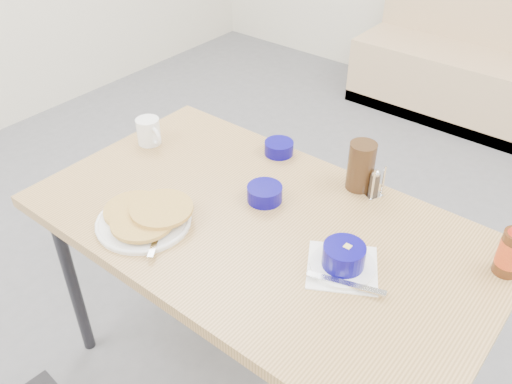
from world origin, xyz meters
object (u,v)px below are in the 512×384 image
Objects in this scene: grits_setting at (343,259)px; creamer_bowl at (279,148)px; booth_bench at (506,73)px; butter_bowl at (265,193)px; condiment_caddy at (370,181)px; syrup_bottle at (512,250)px; dining_table at (261,237)px; pancake_plate at (145,217)px; amber_tumbler at (361,166)px; coffee_mug at (149,131)px.

grits_setting is 2.67× the size of creamer_bowl.
booth_bench is 2.48m from butter_bowl.
condiment_caddy is 0.48m from syrup_bottle.
booth_bench is at bearing 90.00° from dining_table.
dining_table is 12.45× the size of condiment_caddy.
creamer_bowl is at bearing 173.48° from syrup_bottle.
amber_tumbler is at bearing 54.13° from pancake_plate.
amber_tumbler is at bearing -153.92° from condiment_caddy.
condiment_caddy is at bearing 17.11° from coffee_mug.
dining_table is at bearing -90.00° from booth_bench.
butter_bowl is 0.62× the size of syrup_bottle.
creamer_bowl is (0.08, 0.56, 0.00)m from pancake_plate.
coffee_mug is at bearing 179.00° from butter_bowl.
coffee_mug is 0.77m from amber_tumbler.
pancake_plate is at bearing -140.58° from dining_table.
coffee_mug is at bearing -162.13° from amber_tumbler.
coffee_mug is 0.54m from butter_bowl.
syrup_bottle is (0.35, 0.26, 0.04)m from grits_setting.
booth_bench is 6.91× the size of grits_setting.
condiment_caddy is at bearing 62.72° from dining_table.
syrup_bottle reaches higher than amber_tumbler.
condiment_caddy reaches higher than grits_setting.
booth_bench is 2.56m from dining_table.
amber_tumbler is at bearing 113.76° from grits_setting.
booth_bench is 6.55× the size of pancake_plate.
syrup_bottle is at bearing -6.52° from creamer_bowl.
pancake_plate is 0.46m from coffee_mug.
creamer_bowl is (0.41, 0.24, -0.03)m from coffee_mug.
grits_setting is at bearing -46.90° from condiment_caddy.
booth_bench is at bearing 96.58° from grits_setting.
coffee_mug is (-0.60, 0.10, 0.11)m from dining_table.
condiment_caddy is (0.18, -2.19, 0.45)m from booth_bench.
coffee_mug reaches higher than creamer_bowl.
coffee_mug is at bearing 172.37° from grits_setting.
coffee_mug is at bearing -149.91° from creamer_bowl.
condiment_caddy is 0.62× the size of syrup_bottle.
booth_bench is 16.90× the size of condiment_caddy.
booth_bench is 1.36× the size of dining_table.
syrup_bottle is (0.70, 0.15, 0.05)m from butter_bowl.
amber_tumbler is at bearing -86.41° from booth_bench.
grits_setting is at bearing 19.81° from pancake_plate.
booth_bench reaches higher than dining_table.
syrup_bottle is at bearing 37.16° from grits_setting.
pancake_plate is at bearing -152.88° from syrup_bottle.
butter_bowl reaches higher than creamer_bowl.
dining_table is 4.83× the size of pancake_plate.
amber_tumbler reaches higher than creamer_bowl.
creamer_bowl is at bearing 143.41° from grits_setting.
butter_bowl is at bearing -91.36° from booth_bench.
syrup_bottle is at bearing 27.12° from pancake_plate.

